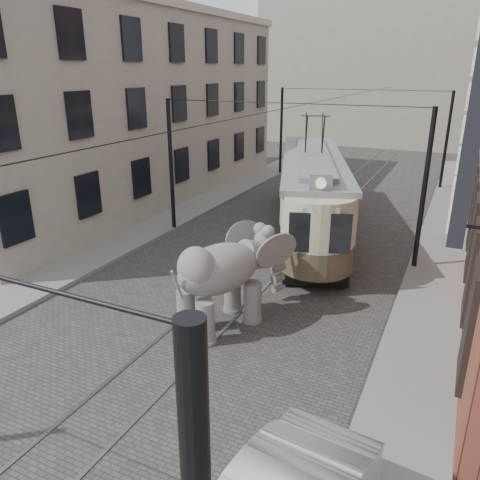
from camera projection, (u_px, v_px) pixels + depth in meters
The scene contains 9 objects.
ground at pixel (220, 309), 15.02m from camera, with size 120.00×120.00×0.00m, color #43403E.
tram_rails at pixel (220, 308), 15.02m from camera, with size 1.54×80.00×0.02m, color slate, non-canonical shape.
sidewalk_right at pixel (419, 352), 12.57m from camera, with size 2.00×60.00×0.15m, color slate.
sidewalk_left at pixel (66, 271), 17.63m from camera, with size 2.00×60.00×0.15m, color slate.
stucco_building at pixel (127, 111), 26.25m from camera, with size 7.00×24.00×10.00m, color gray.
distant_block at pixel (408, 71), 46.58m from camera, with size 28.00×10.00×14.00m, color gray.
catenary at pixel (274, 183), 18.32m from camera, with size 11.00×30.20×6.00m, color black, non-canonical shape.
tram at pixel (312, 174), 21.66m from camera, with size 2.75×13.33×5.29m, color #BEB99A, non-canonical shape.
elephant at pixel (219, 282), 13.58m from camera, with size 2.53×4.60×2.81m, color slate, non-canonical shape.
Camera 1 is at (6.34, -11.79, 7.18)m, focal length 35.33 mm.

